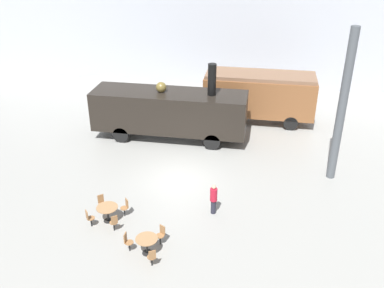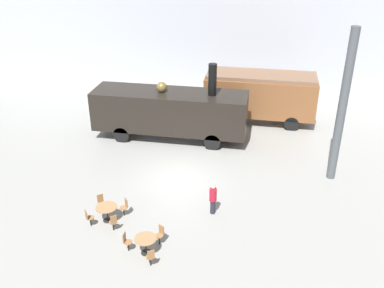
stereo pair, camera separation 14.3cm
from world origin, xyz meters
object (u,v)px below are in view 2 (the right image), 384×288
Objects in this scene: steam_locomotive at (170,110)px; cafe_table_mid at (146,241)px; passenger_coach_wooden at (260,94)px; visitor_person at (213,198)px; cafe_table_near at (107,209)px; cafe_chair_0 at (125,206)px.

steam_locomotive is 10.93m from cafe_table_mid.
passenger_coach_wooden is 4.75× the size of visitor_person.
cafe_table_mid is at bearing -37.61° from cafe_table_near.
cafe_chair_0 is (0.67, 0.54, -0.11)m from cafe_table_near.
steam_locomotive is at bearing -130.56° from cafe_chair_0.
passenger_coach_wooden is 8.42× the size of cafe_chair_0.
cafe_table_near is 2.94m from cafe_table_mid.
passenger_coach_wooden reaches higher than cafe_chair_0.
cafe_chair_0 reaches higher than cafe_table_near.
cafe_table_mid is at bearing -125.63° from visitor_person.
visitor_person is (2.32, 3.23, 0.22)m from cafe_table_mid.
steam_locomotive is (-5.37, -3.67, -0.11)m from passenger_coach_wooden.
cafe_chair_0 is (-5.61, -12.10, -1.46)m from passenger_coach_wooden.
cafe_table_near is 1.12× the size of cafe_chair_0.
passenger_coach_wooden is at bearing 63.60° from cafe_table_near.
visitor_person reaches higher than cafe_chair_0.
passenger_coach_wooden is 7.96× the size of cafe_table_mid.
cafe_table_mid is at bearing 86.49° from cafe_chair_0.
steam_locomotive reaches higher than cafe_chair_0.
steam_locomotive is 10.33× the size of cafe_table_mid.
cafe_table_mid is 2.87m from cafe_chair_0.
passenger_coach_wooden is 13.41m from cafe_chair_0.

